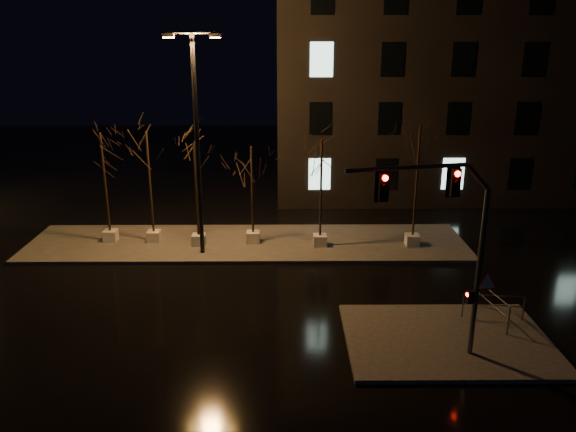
{
  "coord_description": "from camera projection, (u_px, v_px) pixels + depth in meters",
  "views": [
    {
      "loc": [
        1.84,
        -20.61,
        10.17
      ],
      "look_at": [
        2.03,
        2.04,
        2.8
      ],
      "focal_mm": 35.0,
      "sensor_mm": 36.0,
      "label": 1
    }
  ],
  "objects": [
    {
      "name": "building",
      "position": [
        464.0,
        76.0,
        37.64
      ],
      "size": [
        25.0,
        12.0,
        15.0
      ],
      "primitive_type": "cube",
      "color": "black",
      "rests_on": "ground"
    },
    {
      "name": "streetlight_main",
      "position": [
        197.0,
        132.0,
        25.22
      ],
      "size": [
        2.52,
        0.38,
        10.11
      ],
      "rotation": [
        0.0,
        0.0,
        -0.04
      ],
      "color": "black",
      "rests_on": "median"
    },
    {
      "name": "tree_4",
      "position": [
        321.0,
        164.0,
        26.62
      ],
      "size": [
        1.8,
        1.8,
        5.43
      ],
      "color": "silver",
      "rests_on": "median"
    },
    {
      "name": "sidewalk_corner",
      "position": [
        447.0,
        340.0,
        19.44
      ],
      "size": [
        7.0,
        5.0,
        0.15
      ],
      "primitive_type": "cube",
      "color": "#42403B",
      "rests_on": "ground"
    },
    {
      "name": "guard_rail_b",
      "position": [
        493.0,
        302.0,
        20.45
      ],
      "size": [
        0.43,
        2.23,
        1.07
      ],
      "rotation": [
        0.0,
        0.0,
        1.74
      ],
      "color": "#515458",
      "rests_on": "sidewalk_corner"
    },
    {
      "name": "tree_2",
      "position": [
        195.0,
        166.0,
        26.74
      ],
      "size": [
        1.8,
        1.8,
        5.28
      ],
      "color": "silver",
      "rests_on": "median"
    },
    {
      "name": "tree_1",
      "position": [
        148.0,
        157.0,
        27.1
      ],
      "size": [
        1.8,
        1.8,
        5.75
      ],
      "color": "silver",
      "rests_on": "median"
    },
    {
      "name": "tree_0",
      "position": [
        102.0,
        158.0,
        27.24
      ],
      "size": [
        1.8,
        1.8,
        5.66
      ],
      "color": "silver",
      "rests_on": "median"
    },
    {
      "name": "guard_rail_a",
      "position": [
        494.0,
        303.0,
        20.55
      ],
      "size": [
        2.18,
        0.34,
        0.95
      ],
      "rotation": [
        0.0,
        0.0,
        -0.13
      ],
      "color": "#515458",
      "rests_on": "sidewalk_corner"
    },
    {
      "name": "median",
      "position": [
        247.0,
        243.0,
        28.41
      ],
      "size": [
        22.0,
        5.0,
        0.15
      ],
      "primitive_type": "cube",
      "color": "#42403B",
      "rests_on": "ground"
    },
    {
      "name": "traffic_signal_mast",
      "position": [
        452.0,
        234.0,
        16.97
      ],
      "size": [
        5.19,
        1.16,
        6.45
      ],
      "rotation": [
        0.0,
        0.0,
        0.21
      ],
      "color": "#515458",
      "rests_on": "sidewalk_corner"
    },
    {
      "name": "ground",
      "position": [
        238.0,
        297.0,
        22.73
      ],
      "size": [
        90.0,
        90.0,
        0.0
      ],
      "primitive_type": "plane",
      "color": "black",
      "rests_on": "ground"
    },
    {
      "name": "tree_5",
      "position": [
        419.0,
        153.0,
        26.51
      ],
      "size": [
        1.8,
        1.8,
        6.13
      ],
      "color": "silver",
      "rests_on": "median"
    },
    {
      "name": "tree_3",
      "position": [
        252.0,
        168.0,
        27.18
      ],
      "size": [
        1.8,
        1.8,
        5.02
      ],
      "color": "silver",
      "rests_on": "median"
    }
  ]
}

